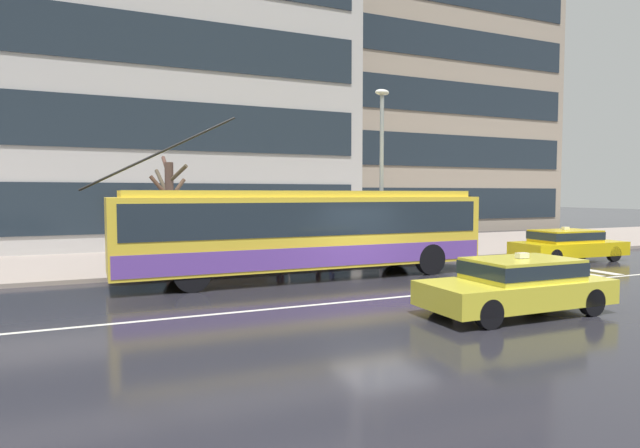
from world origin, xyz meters
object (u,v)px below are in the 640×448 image
object	(u,v)px
trolleybus	(306,230)
street_tree_bare	(169,206)
pedestrian_approaching_curb	(318,236)
bus_shelter	(230,212)
pedestrian_at_shelter	(282,218)
street_lamp	(382,159)
taxi_oncoming_near	(518,283)
pedestrian_walking_past	(331,221)
taxi_ahead_of_bus	(567,244)

from	to	relation	value
trolleybus	street_tree_bare	xyz separation A→B (m)	(-3.88, 3.21, 0.73)
pedestrian_approaching_curb	bus_shelter	bearing A→B (deg)	157.41
trolleybus	pedestrian_at_shelter	distance (m)	3.27
pedestrian_approaching_curb	street_lamp	world-z (taller)	street_lamp
bus_shelter	street_tree_bare	bearing A→B (deg)	-177.43
taxi_oncoming_near	pedestrian_approaching_curb	distance (m)	8.87
pedestrian_walking_past	street_tree_bare	size ratio (longest dim) A/B	0.48
taxi_oncoming_near	street_lamp	world-z (taller)	street_lamp
taxi_ahead_of_bus	street_lamp	world-z (taller)	street_lamp
street_tree_bare	pedestrian_at_shelter	bearing A→B (deg)	0.41
pedestrian_walking_past	street_tree_bare	distance (m)	6.15
bus_shelter	pedestrian_at_shelter	bearing A→B (deg)	-1.95
taxi_ahead_of_bus	street_tree_bare	world-z (taller)	street_tree_bare
bus_shelter	pedestrian_at_shelter	world-z (taller)	bus_shelter
taxi_ahead_of_bus	street_tree_bare	distance (m)	15.69
street_lamp	pedestrian_at_shelter	bearing A→B (deg)	164.36
taxi_ahead_of_bus	pedestrian_at_shelter	distance (m)	11.61
pedestrian_at_shelter	pedestrian_walking_past	xyz separation A→B (m)	(1.88, -0.41, -0.13)
bus_shelter	pedestrian_walking_past	xyz separation A→B (m)	(3.90, -0.47, -0.38)
trolleybus	pedestrian_approaching_curb	distance (m)	2.49
trolleybus	pedestrian_at_shelter	bearing A→B (deg)	83.99
bus_shelter	pedestrian_at_shelter	distance (m)	2.03
taxi_oncoming_near	street_lamp	xyz separation A→B (m)	(1.66, 8.92, 3.38)
trolleybus	pedestrian_at_shelter	size ratio (longest dim) A/B	6.28
bus_shelter	pedestrian_at_shelter	size ratio (longest dim) A/B	2.11
taxi_ahead_of_bus	bus_shelter	xyz separation A→B (m)	(-12.97, 3.74, 1.35)
taxi_oncoming_near	pedestrian_at_shelter	distance (m)	10.25
taxi_ahead_of_bus	street_lamp	size ratio (longest dim) A/B	0.71
pedestrian_at_shelter	pedestrian_approaching_curb	bearing A→B (deg)	-49.97
pedestrian_approaching_curb	pedestrian_walking_past	world-z (taller)	pedestrian_walking_past
taxi_ahead_of_bus	pedestrian_approaching_curb	world-z (taller)	pedestrian_approaching_curb
pedestrian_at_shelter	pedestrian_approaching_curb	world-z (taller)	pedestrian_at_shelter
taxi_oncoming_near	pedestrian_at_shelter	bearing A→B (deg)	101.96
pedestrian_approaching_curb	street_lamp	distance (m)	4.03
pedestrian_approaching_curb	street_tree_bare	bearing A→B (deg)	167.53
pedestrian_at_shelter	pedestrian_approaching_curb	xyz separation A→B (m)	(0.99, -1.18, -0.64)
taxi_ahead_of_bus	street_tree_bare	xyz separation A→B (m)	(-15.18, 3.64, 1.59)
trolleybus	street_tree_bare	world-z (taller)	trolleybus
pedestrian_walking_past	street_tree_bare	bearing A→B (deg)	176.49
taxi_oncoming_near	pedestrian_approaching_curb	size ratio (longest dim) A/B	2.57
pedestrian_at_shelter	trolleybus	bearing A→B (deg)	-96.01
street_tree_bare	taxi_ahead_of_bus	bearing A→B (deg)	-13.49
street_lamp	street_tree_bare	size ratio (longest dim) A/B	1.67
taxi_ahead_of_bus	taxi_oncoming_near	xyz separation A→B (m)	(-8.84, -6.30, -0.00)
pedestrian_approaching_curb	street_tree_bare	xyz separation A→B (m)	(-5.22, 1.15, 1.13)
trolleybus	bus_shelter	bearing A→B (deg)	116.82
taxi_ahead_of_bus	street_lamp	distance (m)	8.36
trolleybus	pedestrian_walking_past	size ratio (longest dim) A/B	6.56
taxi_ahead_of_bus	pedestrian_at_shelter	size ratio (longest dim) A/B	2.35
street_tree_bare	pedestrian_walking_past	bearing A→B (deg)	-3.51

